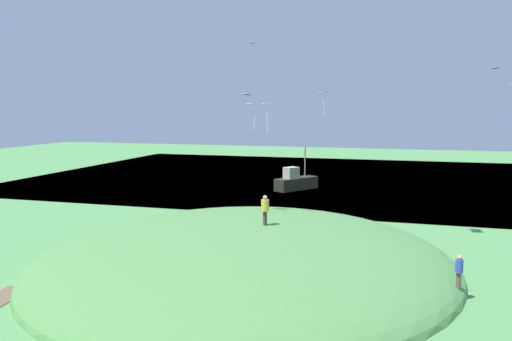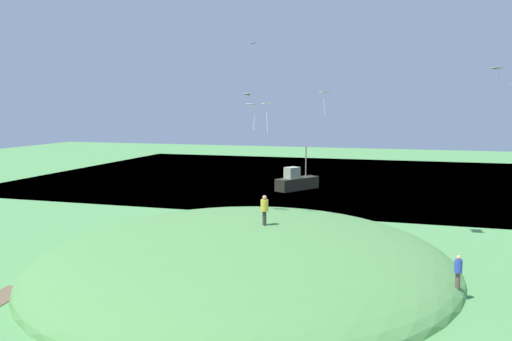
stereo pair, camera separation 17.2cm
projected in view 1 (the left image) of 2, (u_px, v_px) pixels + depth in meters
The scene contains 12 objects.
ground_plane at pixel (294, 224), 41.93m from camera, with size 160.00×160.00×0.00m, color #559651.
lake_water at pixel (340, 179), 69.33m from camera, with size 51.53×80.00×0.40m, color #374C67.
grass_hill at pixel (245, 264), 31.26m from camera, with size 26.61×24.86×4.93m, color #558F4A.
boat_on_lake at pixel (296, 182), 59.35m from camera, with size 5.56×4.36×4.86m.
person_watching_kites at pixel (265, 207), 30.65m from camera, with size 0.64×0.64×1.79m.
person_walking_path at pixel (459, 267), 25.25m from camera, with size 0.52×0.52×1.66m.
kite_1 at pixel (495, 69), 46.71m from camera, with size 1.44×1.37×1.46m.
kite_2 at pixel (324, 94), 42.14m from camera, with size 0.93×0.79×1.89m.
kite_3 at pixel (252, 107), 36.74m from camera, with size 0.77×0.83×1.89m.
kite_9 at pixel (253, 44), 55.72m from camera, with size 0.77×0.64×1.11m.
kite_10 at pixel (267, 107), 34.96m from camera, with size 0.73×0.72×1.99m.
kite_11 at pixel (247, 95), 51.42m from camera, with size 0.69×0.81×1.30m.
Camera 1 is at (40.27, 8.72, 9.42)m, focal length 36.56 mm.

